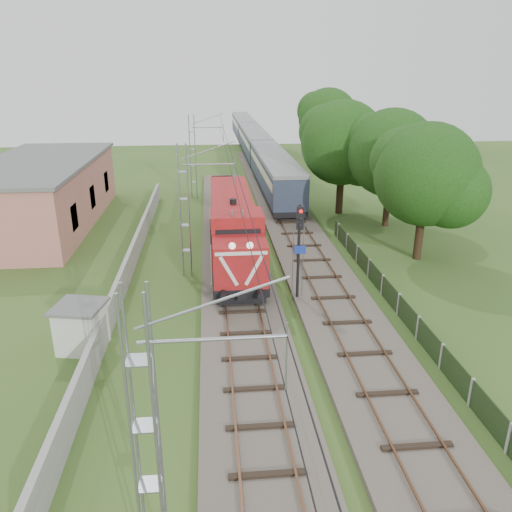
{
  "coord_description": "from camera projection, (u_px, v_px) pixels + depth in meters",
  "views": [
    {
      "loc": [
        -1.46,
        -16.81,
        11.84
      ],
      "look_at": [
        0.97,
        9.0,
        2.2
      ],
      "focal_mm": 35.0,
      "sensor_mm": 36.0,
      "label": 1
    }
  ],
  "objects": [
    {
      "name": "ground",
      "position": [
        253.0,
        386.0,
        19.94
      ],
      "size": [
        140.0,
        140.0,
        0.0
      ],
      "primitive_type": "plane",
      "color": "#34531F",
      "rests_on": "ground"
    },
    {
      "name": "tree_a",
      "position": [
        428.0,
        176.0,
        31.57
      ],
      "size": [
        6.93,
        6.6,
        8.98
      ],
      "color": "#3B2618",
      "rests_on": "ground"
    },
    {
      "name": "coach_rake",
      "position": [
        254.0,
        141.0,
        70.6
      ],
      "size": [
        2.97,
        66.14,
        3.43
      ],
      "color": "black",
      "rests_on": "ground"
    },
    {
      "name": "locomotive",
      "position": [
        233.0,
        226.0,
        33.04
      ],
      "size": [
        2.95,
        16.87,
        4.28
      ],
      "color": "black",
      "rests_on": "ground"
    },
    {
      "name": "station_building",
      "position": [
        41.0,
        193.0,
        40.1
      ],
      "size": [
        8.4,
        20.4,
        5.22
      ],
      "color": "#B97063",
      "rests_on": "ground"
    },
    {
      "name": "tree_b",
      "position": [
        393.0,
        154.0,
        38.63
      ],
      "size": [
        7.16,
        6.82,
        9.28
      ],
      "color": "#3B2618",
      "rests_on": "ground"
    },
    {
      "name": "track_main",
      "position": [
        241.0,
        305.0,
        26.41
      ],
      "size": [
        4.2,
        70.0,
        0.45
      ],
      "color": "#6B6054",
      "rests_on": "ground"
    },
    {
      "name": "relay_hut",
      "position": [
        81.0,
        327.0,
        22.31
      ],
      "size": [
        2.49,
        2.49,
        2.17
      ],
      "color": "silver",
      "rests_on": "ground"
    },
    {
      "name": "fence",
      "position": [
        418.0,
        328.0,
        23.24
      ],
      "size": [
        0.12,
        32.0,
        1.2
      ],
      "color": "black",
      "rests_on": "ground"
    },
    {
      "name": "tree_c",
      "position": [
        344.0,
        144.0,
        42.15
      ],
      "size": [
        7.48,
        7.13,
        9.7
      ],
      "color": "#3B2618",
      "rests_on": "ground"
    },
    {
      "name": "signal_post",
      "position": [
        299.0,
        237.0,
        25.88
      ],
      "size": [
        0.6,
        0.47,
        5.45
      ],
      "color": "black",
      "rests_on": "ground"
    },
    {
      "name": "boundary_wall",
      "position": [
        129.0,
        265.0,
        30.31
      ],
      "size": [
        0.25,
        40.0,
        1.5
      ],
      "primitive_type": "cube",
      "color": "#9E9E99",
      "rests_on": "ground"
    },
    {
      "name": "track_side",
      "position": [
        294.0,
        230.0,
        38.98
      ],
      "size": [
        4.2,
        80.0,
        0.45
      ],
      "color": "#6B6054",
      "rests_on": "ground"
    },
    {
      "name": "catenary",
      "position": [
        185.0,
        211.0,
        29.47
      ],
      "size": [
        3.31,
        70.0,
        8.0
      ],
      "color": "gray",
      "rests_on": "ground"
    },
    {
      "name": "tree_d",
      "position": [
        329.0,
        119.0,
        61.91
      ],
      "size": [
        7.7,
        7.34,
        9.99
      ],
      "color": "#3B2618",
      "rests_on": "ground"
    }
  ]
}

